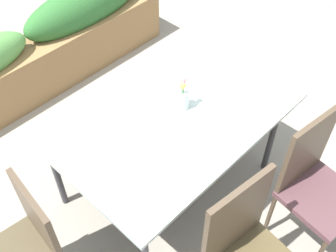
{
  "coord_description": "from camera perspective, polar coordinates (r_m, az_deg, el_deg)",
  "views": [
    {
      "loc": [
        -1.38,
        -1.32,
        2.56
      ],
      "look_at": [
        -0.1,
        -0.08,
        0.63
      ],
      "focal_mm": 44.43,
      "sensor_mm": 36.0,
      "label": 1
    }
  ],
  "objects": [
    {
      "name": "dining_table",
      "position": [
        2.57,
        -0.0,
        1.21
      ],
      "size": [
        1.46,
        1.06,
        0.76
      ],
      "color": "#B2C6C1",
      "rests_on": "ground"
    },
    {
      "name": "chair_end_left",
      "position": [
        2.38,
        -18.96,
        -15.59
      ],
      "size": [
        0.45,
        0.45,
        0.93
      ],
      "rotation": [
        0.0,
        0.0,
        1.47
      ],
      "color": "#4D412C",
      "rests_on": "ground"
    },
    {
      "name": "flower_vase",
      "position": [
        2.5,
        2.06,
        3.96
      ],
      "size": [
        0.07,
        0.07,
        0.25
      ],
      "color": "silver",
      "rests_on": "dining_table"
    },
    {
      "name": "planter_box",
      "position": [
        3.76,
        -18.15,
        9.11
      ],
      "size": [
        2.72,
        0.37,
        0.79
      ],
      "color": "olive",
      "rests_on": "ground"
    },
    {
      "name": "ground_plane",
      "position": [
        3.2,
        0.1,
        -5.99
      ],
      "size": [
        12.0,
        12.0,
        0.0
      ],
      "primitive_type": "plane",
      "color": "gray"
    },
    {
      "name": "chair_near_right",
      "position": [
        2.62,
        19.49,
        -7.08
      ],
      "size": [
        0.46,
        0.46,
        0.97
      ],
      "rotation": [
        0.0,
        0.0,
        3.01
      ],
      "color": "brown",
      "rests_on": "ground"
    }
  ]
}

